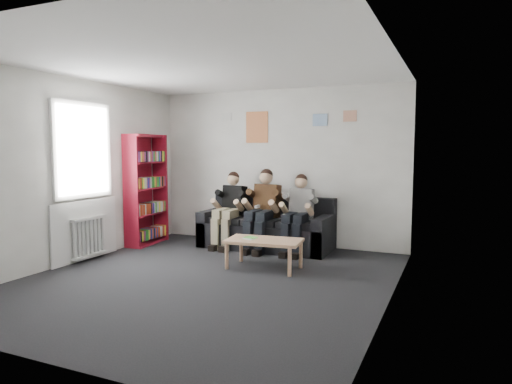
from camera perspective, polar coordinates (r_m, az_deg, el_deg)
room_shell at (r=5.74m, az=-6.26°, el=2.20°), size 5.00×5.00×5.00m
sofa at (r=7.74m, az=1.36°, el=-4.72°), size 2.20×0.90×0.85m
bookshelf at (r=8.18m, az=-13.53°, el=0.29°), size 0.29×0.86×1.92m
coffee_table at (r=6.39m, az=1.00°, el=-6.38°), size 1.03×0.57×0.41m
game_cases at (r=6.42m, az=-0.77°, el=-5.76°), size 0.18×0.15×0.03m
person_left at (r=7.77m, az=-3.39°, el=-2.18°), size 0.38×0.81×1.28m
person_middle at (r=7.50m, az=0.77°, el=-2.26°), size 0.41×0.88×1.34m
person_right at (r=7.30m, az=5.23°, el=-2.73°), size 0.37×0.80×1.27m
radiator at (r=7.33m, az=-20.13°, el=-5.29°), size 0.10×0.64×0.60m
window at (r=7.29m, az=-20.72°, el=0.03°), size 0.05×1.30×2.36m
poster_large at (r=8.15m, az=0.12°, el=8.10°), size 0.42×0.01×0.55m
poster_blue at (r=7.76m, az=8.01°, el=8.92°), size 0.25×0.01×0.20m
poster_pink at (r=7.64m, az=11.67°, el=9.29°), size 0.22×0.01×0.18m
poster_sign at (r=8.42m, az=-3.67°, el=9.36°), size 0.20×0.01×0.14m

